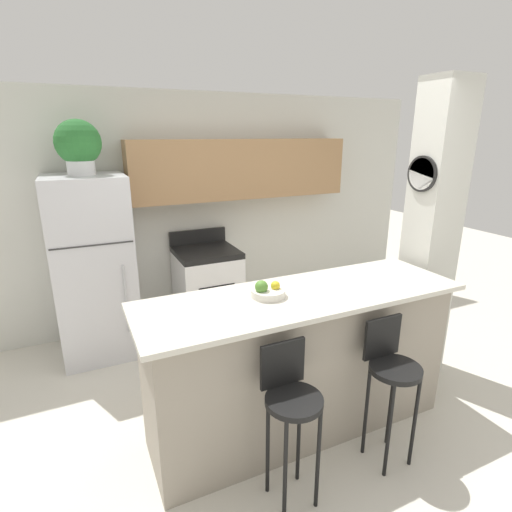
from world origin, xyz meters
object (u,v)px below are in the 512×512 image
at_px(bar_stool_right, 391,371).
at_px(fruit_bowl, 267,291).
at_px(stove_range, 208,288).
at_px(bar_stool_left, 291,402).
at_px(refrigerator, 94,268).
at_px(potted_plant_on_fridge, 78,145).

xyz_separation_m(bar_stool_right, fruit_bowl, (-0.62, 0.55, 0.45)).
distance_m(stove_range, bar_stool_right, 2.40).
bearing_deg(bar_stool_left, stove_range, 83.28).
bearing_deg(bar_stool_right, bar_stool_left, 180.00).
xyz_separation_m(bar_stool_left, fruit_bowl, (0.12, 0.55, 0.45)).
height_order(stove_range, fruit_bowl, fruit_bowl).
distance_m(refrigerator, bar_stool_right, 2.81).
bearing_deg(stove_range, fruit_bowl, -94.89).
distance_m(bar_stool_left, bar_stool_right, 0.74).
xyz_separation_m(bar_stool_left, bar_stool_right, (0.74, 0.00, 0.00)).
bearing_deg(bar_stool_left, bar_stool_right, 0.00).
height_order(bar_stool_left, bar_stool_right, same).
bearing_deg(bar_stool_right, refrigerator, 125.10).
relative_size(bar_stool_right, potted_plant_on_fridge, 2.07).
bearing_deg(refrigerator, potted_plant_on_fridge, 116.35).
relative_size(bar_stool_left, fruit_bowl, 4.30).
height_order(refrigerator, potted_plant_on_fridge, potted_plant_on_fridge).
bearing_deg(refrigerator, bar_stool_right, -54.90).
relative_size(refrigerator, potted_plant_on_fridge, 3.67).
bearing_deg(fruit_bowl, potted_plant_on_fridge, 119.73).
distance_m(refrigerator, fruit_bowl, 2.02).
distance_m(bar_stool_right, fruit_bowl, 0.94).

